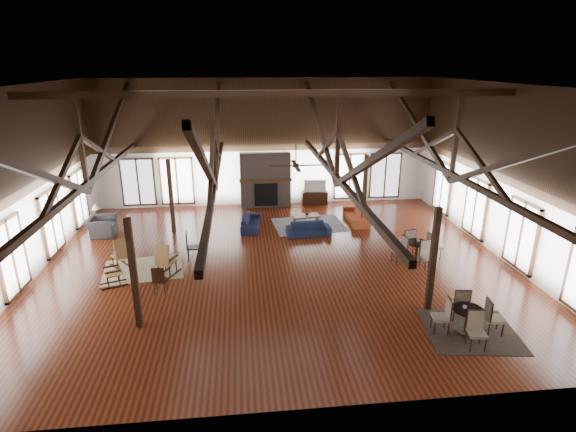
{
  "coord_description": "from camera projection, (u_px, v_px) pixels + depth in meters",
  "views": [
    {
      "loc": [
        -1.18,
        -14.27,
        6.7
      ],
      "look_at": [
        0.48,
        1.0,
        1.39
      ],
      "focal_mm": 28.0,
      "sensor_mm": 36.0,
      "label": 1
    }
  ],
  "objects": [
    {
      "name": "roof_truss",
      "position": [
        277.0,
        149.0,
        14.4
      ],
      "size": [
        15.6,
        14.07,
        3.14
      ],
      "color": "black",
      "rests_on": "wall_back"
    },
    {
      "name": "wall_left",
      "position": [
        20.0,
        187.0,
        13.91
      ],
      "size": [
        0.02,
        14.0,
        6.0
      ],
      "primitive_type": "cube",
      "color": "white",
      "rests_on": "floor"
    },
    {
      "name": "rug_navy",
      "position": [
        309.0,
        225.0,
        19.39
      ],
      "size": [
        3.15,
        2.48,
        0.01
      ],
      "primitive_type": "cube",
      "rotation": [
        0.0,
        0.0,
        0.09
      ],
      "color": "#181844",
      "rests_on": "floor"
    },
    {
      "name": "cafe_table_far",
      "position": [
        417.0,
        248.0,
        15.81
      ],
      "size": [
        1.87,
        1.87,
        0.96
      ],
      "rotation": [
        0.0,
        0.0,
        0.17
      ],
      "color": "black",
      "rests_on": "floor"
    },
    {
      "name": "rocking_chair_c",
      "position": [
        115.0,
        271.0,
        14.07
      ],
      "size": [
        0.89,
        0.67,
        1.02
      ],
      "rotation": [
        0.0,
        0.0,
        1.93
      ],
      "color": "olive",
      "rests_on": "floor"
    },
    {
      "name": "side_chair_a",
      "position": [
        190.0,
        244.0,
        15.82
      ],
      "size": [
        0.47,
        0.47,
        1.03
      ],
      "rotation": [
        0.0,
        0.0,
        -1.48
      ],
      "color": "black",
      "rests_on": "floor"
    },
    {
      "name": "cup_near",
      "position": [
        465.0,
        307.0,
        11.51
      ],
      "size": [
        0.13,
        0.13,
        0.09
      ],
      "primitive_type": "imported",
      "rotation": [
        0.0,
        0.0,
        0.26
      ],
      "color": "#B2B2B2",
      "rests_on": "cafe_table_near"
    },
    {
      "name": "ceiling",
      "position": [
        276.0,
        85.0,
        13.75
      ],
      "size": [
        16.0,
        14.0,
        0.02
      ],
      "primitive_type": "cube",
      "color": "black",
      "rests_on": "wall_back"
    },
    {
      "name": "wall_right",
      "position": [
        507.0,
        174.0,
        15.55
      ],
      "size": [
        0.02,
        14.0,
        6.0
      ],
      "primitive_type": "cube",
      "color": "white",
      "rests_on": "floor"
    },
    {
      "name": "post_grid",
      "position": [
        277.0,
        222.0,
        15.22
      ],
      "size": [
        8.16,
        7.16,
        3.05
      ],
      "color": "black",
      "rests_on": "floor"
    },
    {
      "name": "coffee_table",
      "position": [
        306.0,
        217.0,
        19.26
      ],
      "size": [
        1.24,
        0.76,
        0.44
      ],
      "rotation": [
        0.0,
        0.0,
        0.16
      ],
      "color": "brown",
      "rests_on": "floor"
    },
    {
      "name": "rocking_chair_b",
      "position": [
        165.0,
        261.0,
        14.62
      ],
      "size": [
        0.82,
        1.02,
        1.16
      ],
      "rotation": [
        0.0,
        0.0,
        -0.44
      ],
      "color": "olive",
      "rests_on": "floor"
    },
    {
      "name": "tv_console",
      "position": [
        315.0,
        198.0,
        22.2
      ],
      "size": [
        1.24,
        0.47,
        0.62
      ],
      "primitive_type": "cube",
      "color": "black",
      "rests_on": "floor"
    },
    {
      "name": "side_table_lamp",
      "position": [
        97.0,
        220.0,
        18.72
      ],
      "size": [
        0.45,
        0.45,
        1.16
      ],
      "color": "black",
      "rests_on": "floor"
    },
    {
      "name": "armchair",
      "position": [
        102.0,
        226.0,
        18.17
      ],
      "size": [
        1.18,
        1.03,
        0.75
      ],
      "primitive_type": "imported",
      "rotation": [
        0.0,
        0.0,
        1.6
      ],
      "color": "#2E2E30",
      "rests_on": "floor"
    },
    {
      "name": "sofa_navy_left",
      "position": [
        251.0,
        222.0,
        18.95
      ],
      "size": [
        1.89,
        0.91,
        0.53
      ],
      "primitive_type": "imported",
      "rotation": [
        0.0,
        0.0,
        1.46
      ],
      "color": "#131934",
      "rests_on": "floor"
    },
    {
      "name": "rug_dark",
      "position": [
        470.0,
        331.0,
        11.76
      ],
      "size": [
        2.57,
        2.39,
        0.01
      ],
      "primitive_type": "cube",
      "rotation": [
        0.0,
        0.0,
        -0.13
      ],
      "color": "black",
      "rests_on": "floor"
    },
    {
      "name": "rug_tan",
      "position": [
        143.0,
        269.0,
        15.26
      ],
      "size": [
        2.86,
        2.4,
        0.01
      ],
      "primitive_type": "cube",
      "rotation": [
        0.0,
        0.0,
        0.15
      ],
      "color": "tan",
      "rests_on": "floor"
    },
    {
      "name": "wall_front",
      "position": [
        309.0,
        276.0,
        8.16
      ],
      "size": [
        16.0,
        0.02,
        6.0
      ],
      "primitive_type": "cube",
      "color": "white",
      "rests_on": "floor"
    },
    {
      "name": "cup_far",
      "position": [
        418.0,
        240.0,
        15.76
      ],
      "size": [
        0.16,
        0.16,
        0.1
      ],
      "primitive_type": "imported",
      "rotation": [
        0.0,
        0.0,
        -0.4
      ],
      "color": "#B2B2B2",
      "rests_on": "cafe_table_far"
    },
    {
      "name": "floor",
      "position": [
        278.0,
        263.0,
        15.71
      ],
      "size": [
        16.0,
        16.0,
        0.0
      ],
      "primitive_type": "plane",
      "color": "maroon",
      "rests_on": "ground"
    },
    {
      "name": "vase",
      "position": [
        307.0,
        213.0,
        19.23
      ],
      "size": [
        0.19,
        0.19,
        0.18
      ],
      "primitive_type": "imported",
      "rotation": [
        0.0,
        0.0,
        -0.13
      ],
      "color": "#B2B2B2",
      "rests_on": "coffee_table"
    },
    {
      "name": "fireplace",
      "position": [
        265.0,
        180.0,
        21.56
      ],
      "size": [
        2.5,
        0.69,
        2.6
      ],
      "color": "brown",
      "rests_on": "floor"
    },
    {
      "name": "television",
      "position": [
        315.0,
        186.0,
        22.0
      ],
      "size": [
        1.06,
        0.26,
        0.61
      ],
      "primitive_type": "imported",
      "rotation": [
        0.0,
        0.0,
        -0.12
      ],
      "color": "#B2B2B2",
      "rests_on": "tv_console"
    },
    {
      "name": "cafe_table_near",
      "position": [
        468.0,
        316.0,
        11.57
      ],
      "size": [
        1.85,
        1.85,
        0.95
      ],
      "rotation": [
        0.0,
        0.0,
        -0.15
      ],
      "color": "black",
      "rests_on": "floor"
    },
    {
      "name": "sofa_navy_front",
      "position": [
        308.0,
        229.0,
        18.17
      ],
      "size": [
        1.82,
        0.82,
        0.52
      ],
      "primitive_type": "imported",
      "rotation": [
        0.0,
        0.0,
        0.07
      ],
      "color": "#151F39",
      "rests_on": "floor"
    },
    {
      "name": "ceiling_fan",
      "position": [
        296.0,
        165.0,
        13.61
      ],
      "size": [
        1.6,
        1.6,
        0.75
      ],
      "color": "black",
      "rests_on": "roof_truss"
    },
    {
      "name": "side_chair_b",
      "position": [
        159.0,
        278.0,
        13.5
      ],
      "size": [
        0.4,
        0.4,
        0.9
      ],
      "rotation": [
        0.0,
        0.0,
        -0.06
      ],
      "color": "black",
      "rests_on": "floor"
    },
    {
      "name": "rocking_chair_a",
      "position": [
        121.0,
        254.0,
        15.22
      ],
      "size": [
        0.86,
        0.92,
        1.07
      ],
      "rotation": [
        0.0,
        0.0,
        0.67
      ],
      "color": "olive",
      "rests_on": "floor"
    },
    {
      "name": "sofa_orange",
      "position": [
        356.0,
        215.0,
        19.72
      ],
      "size": [
        2.05,
        0.83,
        0.6
      ],
      "primitive_type": "imported",
      "rotation": [
        0.0,
        0.0,
        -1.59
      ],
      "color": "#9E401E",
      "rests_on": "floor"
    },
    {
      "name": "wall_back",
      "position": [
        264.0,
        143.0,
        21.31
      ],
      "size": [
        16.0,
        0.02,
        6.0
      ],
      "primitive_type": "cube",
      "color": "white",
      "rests_on": "floor"
    }
  ]
}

